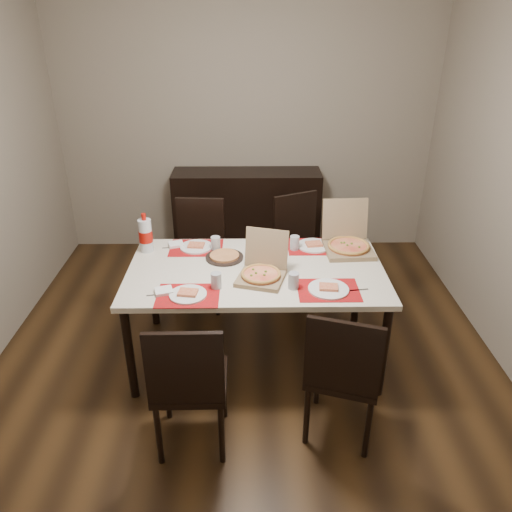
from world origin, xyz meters
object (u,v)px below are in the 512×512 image
dining_table (256,277)px  chair_far_left (199,248)px  dip_bowl (258,252)px  chair_near_right (343,371)px  chair_far_right (301,242)px  pizza_box_center (262,271)px  chair_near_left (189,382)px  sideboard (247,213)px  soda_bottle (146,235)px

dining_table → chair_far_left: 0.97m
chair_far_left → dip_bowl: size_ratio=6.86×
dining_table → chair_near_right: 0.97m
chair_near_right → chair_far_right: size_ratio=1.00×
chair_near_right → dip_bowl: bearing=114.4°
pizza_box_center → dip_bowl: size_ratio=2.98×
dining_table → pizza_box_center: size_ratio=4.46×
chair_near_left → dip_bowl: size_ratio=6.86×
sideboard → chair_near_right: 2.66m
pizza_box_center → soda_bottle: size_ratio=1.34×
chair_far_left → dip_bowl: bearing=-49.7°
chair_near_right → chair_far_right: (-0.09, 1.76, 0.00)m
dining_table → soda_bottle: bearing=160.2°
sideboard → soda_bottle: (-0.74, -1.48, 0.43)m
chair_near_right → soda_bottle: (-1.31, 1.11, 0.37)m
dining_table → dip_bowl: size_ratio=13.29×
dip_bowl → chair_near_right: bearing=-65.6°
dining_table → sideboard: bearing=92.3°
chair_far_right → dip_bowl: 0.85m
chair_near_right → sideboard: bearing=102.4°
chair_near_left → pizza_box_center: pizza_box_center is taller
chair_near_left → dip_bowl: (0.41, 1.13, 0.26)m
chair_near_left → chair_near_right: size_ratio=1.00×
sideboard → chair_far_left: size_ratio=1.61×
dining_table → chair_near_right: chair_near_right is taller
chair_far_left → sideboard: bearing=66.6°
dip_bowl → sideboard: bearing=93.5°
chair_near_right → soda_bottle: size_ratio=3.09×
soda_bottle → dining_table: bearing=-19.8°
pizza_box_center → soda_bottle: same height
dip_bowl → pizza_box_center: bearing=-87.0°
chair_far_left → pizza_box_center: bearing=-61.2°
pizza_box_center → sideboard: bearing=93.4°
dip_bowl → soda_bottle: bearing=175.6°
chair_near_right → chair_near_left: bearing=-175.0°
dining_table → chair_near_right: bearing=-58.7°
dining_table → pizza_box_center: pizza_box_center is taller
sideboard → chair_near_right: bearing=-77.6°
chair_far_left → soda_bottle: 0.72m
chair_near_right → soda_bottle: soda_bottle is taller
dining_table → chair_far_left: size_ratio=1.94×
dining_table → dip_bowl: 0.25m
sideboard → dining_table: (0.07, -1.77, 0.23)m
chair_far_right → dip_bowl: chair_far_right is taller
dining_table → chair_far_right: 1.04m
sideboard → pizza_box_center: pizza_box_center is taller
sideboard → soda_bottle: size_ratio=4.98×
dining_table → soda_bottle: size_ratio=5.98×
chair_near_right → soda_bottle: 1.76m
sideboard → chair_far_right: chair_far_right is taller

